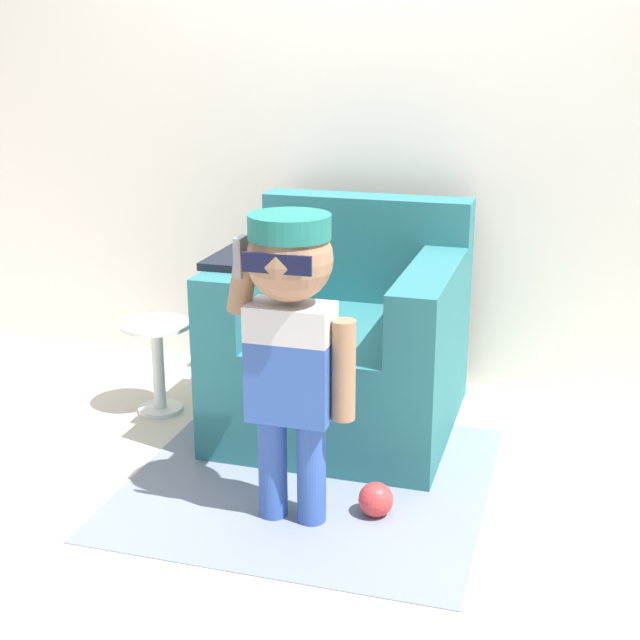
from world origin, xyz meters
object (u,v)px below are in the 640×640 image
Objects in this scene: side_table at (158,358)px; toy_ball at (376,500)px; armchair at (345,345)px; person_child at (291,323)px.

side_table is 3.37× the size of toy_ball.
toy_ball is at bearing -67.26° from armchair.
toy_ball is (0.31, -0.75, -0.28)m from armchair.
person_child reaches higher than armchair.
person_child is 1.20m from side_table.
armchair is 0.82m from side_table.
armchair is 0.86m from toy_ball.
armchair reaches higher than toy_ball.
side_table is (-0.81, -0.13, -0.09)m from armchair.
armchair is at bearing 112.74° from toy_ball.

